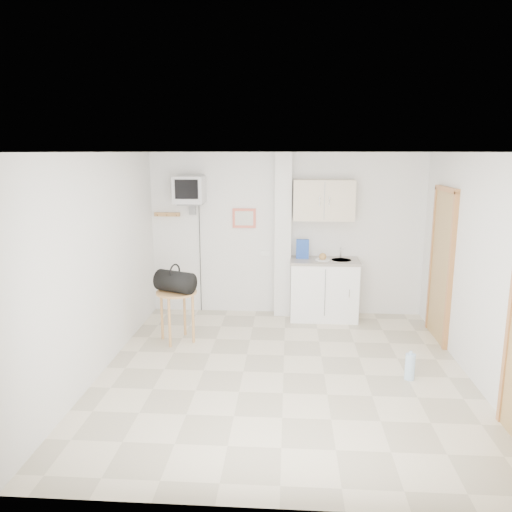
# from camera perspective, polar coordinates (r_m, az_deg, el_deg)

# --- Properties ---
(ground) EXTENTS (4.50, 4.50, 0.00)m
(ground) POSITION_cam_1_polar(r_m,az_deg,el_deg) (5.93, 3.16, -13.18)
(ground) COLOR beige
(ground) RESTS_ON ground
(room_envelope) EXTENTS (4.24, 4.54, 2.55)m
(room_envelope) POSITION_cam_1_polar(r_m,az_deg,el_deg) (5.55, 5.83, 1.74)
(room_envelope) COLOR white
(room_envelope) RESTS_ON ground
(kitchenette) EXTENTS (1.03, 0.58, 2.10)m
(kitchenette) POSITION_cam_1_polar(r_m,az_deg,el_deg) (7.59, 7.75, -1.22)
(kitchenette) COLOR white
(kitchenette) RESTS_ON ground
(crt_television) EXTENTS (0.44, 0.45, 2.15)m
(crt_television) POSITION_cam_1_polar(r_m,az_deg,el_deg) (7.56, -7.61, 7.42)
(crt_television) COLOR slate
(crt_television) RESTS_ON ground
(round_table) EXTENTS (0.54, 0.54, 0.69)m
(round_table) POSITION_cam_1_polar(r_m,az_deg,el_deg) (6.73, -9.05, -4.92)
(round_table) COLOR tan
(round_table) RESTS_ON ground
(duffel_bag) EXTENTS (0.58, 0.47, 0.38)m
(duffel_bag) POSITION_cam_1_polar(r_m,az_deg,el_deg) (6.63, -9.23, -2.87)
(duffel_bag) COLOR black
(duffel_bag) RESTS_ON round_table
(water_bottle) EXTENTS (0.11, 0.11, 0.33)m
(water_bottle) POSITION_cam_1_polar(r_m,az_deg,el_deg) (5.96, 17.19, -11.99)
(water_bottle) COLOR #ACCFEF
(water_bottle) RESTS_ON ground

